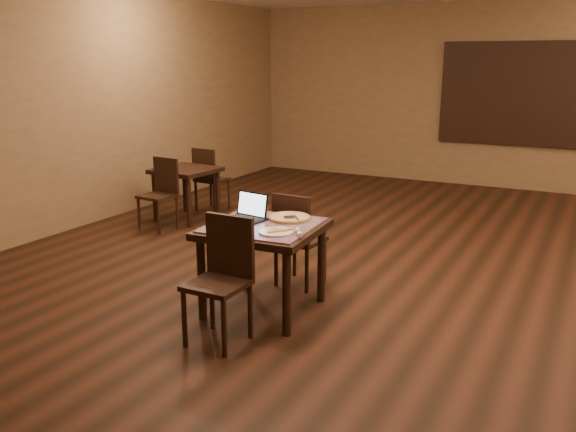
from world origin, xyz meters
The scene contains 17 objects.
ground centered at (0.00, 0.00, 0.00)m, with size 10.00×10.00×0.00m, color black.
wall_back centered at (0.00, 5.00, 1.50)m, with size 8.00×0.02×3.00m, color olive.
wall_left centered at (-4.00, 0.00, 1.50)m, with size 0.02×10.00×3.00m, color olive.
mural centered at (0.50, 4.96, 1.55)m, with size 2.34×0.05×1.64m.
tiled_table centered at (-0.56, -1.29, 0.66)m, with size 0.98×0.98×0.76m.
chair_main_near centered at (-0.56, -1.91, 0.54)m, with size 0.42×0.42×0.96m.
chair_main_far centered at (-0.57, -0.67, 0.51)m, with size 0.42×0.42×0.91m.
laptop centered at (-0.76, -1.19, 0.82)m, with size 0.35×0.29×0.22m.
plate centered at (-0.34, -1.47, 0.77)m, with size 0.28×0.28×0.02m, color white.
pizza_slice centered at (-0.34, -1.47, 0.79)m, with size 0.19×0.19×0.02m, color beige, non-canonical shape.
pizza_pan centered at (-0.44, -1.05, 0.77)m, with size 0.38×0.38×0.01m, color silver.
pizza_whole centered at (-0.44, -1.05, 0.78)m, with size 0.36×0.36×0.03m.
spatula centered at (-0.42, -1.07, 0.79)m, with size 0.11×0.25×0.01m, color silver.
napkin_roll centered at (-0.16, -1.43, 0.78)m, with size 0.13×0.16×0.04m.
other_table_b centered at (-3.00, 0.89, 0.58)m, with size 0.79×0.79×0.69m.
other_table_b_chair_near centered at (-2.99, 0.37, 0.51)m, with size 0.42×0.42×0.90m.
other_table_b_chair_far centered at (-3.01, 1.41, 0.51)m, with size 0.42×0.42×0.90m.
Camera 1 is at (1.89, -5.52, 2.10)m, focal length 38.00 mm.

